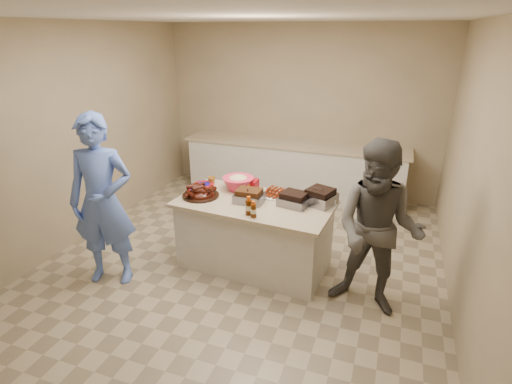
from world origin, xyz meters
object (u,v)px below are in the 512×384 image
(mustard_bottle, at_px, (248,192))
(guest_gray, at_px, (368,306))
(coleslaw_bowl, at_px, (238,189))
(bbq_bottle_a, at_px, (249,214))
(bbq_bottle_b, at_px, (254,217))
(guest_blue, at_px, (114,277))
(island, at_px, (255,265))
(rib_platter, at_px, (201,196))
(roasting_pan, at_px, (320,204))
(plastic_cup, at_px, (212,184))

(mustard_bottle, relative_size, guest_gray, 0.07)
(coleslaw_bowl, xyz_separation_m, bbq_bottle_a, (0.37, -0.61, 0.00))
(bbq_bottle_b, distance_m, guest_blue, 1.78)
(bbq_bottle_a, bearing_deg, island, 99.63)
(coleslaw_bowl, bearing_deg, mustard_bottle, -18.92)
(bbq_bottle_b, bearing_deg, coleslaw_bowl, 123.52)
(bbq_bottle_a, height_order, mustard_bottle, bbq_bottle_a)
(coleslaw_bowl, height_order, mustard_bottle, coleslaw_bowl)
(rib_platter, distance_m, bbq_bottle_a, 0.74)
(guest_blue, bearing_deg, bbq_bottle_a, -0.10)
(rib_platter, bearing_deg, mustard_bottle, 32.37)
(roasting_pan, relative_size, bbq_bottle_a, 1.50)
(rib_platter, relative_size, roasting_pan, 1.41)
(mustard_bottle, relative_size, plastic_cup, 1.27)
(bbq_bottle_a, relative_size, mustard_bottle, 1.64)
(bbq_bottle_b, distance_m, guest_gray, 1.46)
(bbq_bottle_a, distance_m, bbq_bottle_b, 0.08)
(bbq_bottle_a, relative_size, plastic_cup, 2.09)
(roasting_pan, xyz_separation_m, mustard_bottle, (-0.86, 0.05, 0.00))
(bbq_bottle_a, bearing_deg, coleslaw_bowl, 120.80)
(roasting_pan, distance_m, plastic_cup, 1.38)
(bbq_bottle_a, height_order, bbq_bottle_b, bbq_bottle_a)
(coleslaw_bowl, bearing_deg, guest_gray, -20.70)
(roasting_pan, height_order, bbq_bottle_b, bbq_bottle_b)
(roasting_pan, height_order, guest_blue, roasting_pan)
(mustard_bottle, relative_size, guest_blue, 0.07)
(bbq_bottle_b, height_order, plastic_cup, bbq_bottle_b)
(rib_platter, xyz_separation_m, guest_gray, (1.97, -0.28, -0.81))
(plastic_cup, distance_m, guest_gray, 2.28)
(rib_platter, relative_size, bbq_bottle_b, 2.41)
(roasting_pan, height_order, coleslaw_bowl, coleslaw_bowl)
(island, distance_m, bbq_bottle_b, 0.90)
(plastic_cup, bearing_deg, mustard_bottle, -10.97)
(roasting_pan, relative_size, bbq_bottle_b, 1.71)
(rib_platter, relative_size, coleslaw_bowl, 1.13)
(bbq_bottle_b, bearing_deg, rib_platter, 157.68)
(coleslaw_bowl, relative_size, guest_blue, 0.20)
(bbq_bottle_a, bearing_deg, bbq_bottle_b, -31.84)
(rib_platter, bearing_deg, plastic_cup, 97.20)
(coleslaw_bowl, distance_m, guest_blue, 1.73)
(mustard_bottle, height_order, guest_gray, mustard_bottle)
(plastic_cup, bearing_deg, rib_platter, -82.80)
(island, height_order, roasting_pan, roasting_pan)
(mustard_bottle, distance_m, plastic_cup, 0.53)
(island, height_order, bbq_bottle_a, bbq_bottle_a)
(island, distance_m, plastic_cup, 1.12)
(plastic_cup, xyz_separation_m, guest_gray, (2.02, -0.67, -0.81))
(bbq_bottle_b, bearing_deg, bbq_bottle_a, 148.16)
(bbq_bottle_b, xyz_separation_m, guest_blue, (-1.53, -0.41, -0.81))
(island, distance_m, coleslaw_bowl, 0.92)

